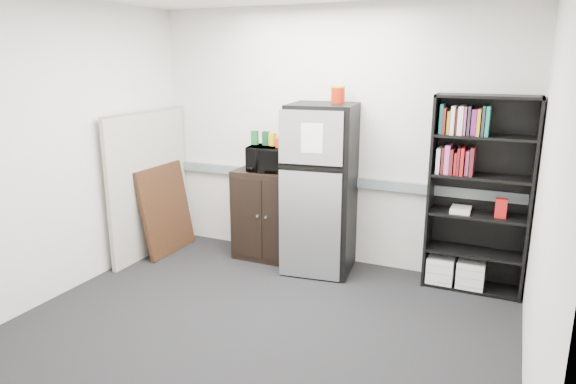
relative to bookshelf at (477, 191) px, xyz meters
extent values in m
plane|color=black|center=(-1.51, -1.57, -0.97)|extent=(4.00, 4.00, 0.00)
cube|color=silver|center=(-1.51, 0.18, 0.38)|extent=(4.00, 0.02, 2.70)
cube|color=silver|center=(0.49, -1.57, 0.38)|extent=(0.02, 3.50, 2.70)
cube|color=silver|center=(-3.51, -1.57, 0.38)|extent=(0.02, 3.50, 2.70)
cube|color=gray|center=(-1.51, 0.15, -0.07)|extent=(3.92, 0.05, 0.10)
cube|color=white|center=(-1.86, 0.18, 0.58)|extent=(0.14, 0.00, 0.10)
cube|color=black|center=(-0.41, -0.01, -0.05)|extent=(0.02, 0.34, 1.85)
cube|color=black|center=(0.46, -0.01, -0.05)|extent=(0.02, 0.34, 1.85)
cube|color=black|center=(0.02, 0.16, -0.05)|extent=(0.90, 0.02, 1.85)
cube|color=black|center=(0.02, -0.01, 0.87)|extent=(0.90, 0.34, 0.02)
cube|color=black|center=(0.02, -0.01, -0.95)|extent=(0.85, 0.32, 0.03)
cube|color=black|center=(0.02, -0.01, -0.60)|extent=(0.85, 0.32, 0.03)
cube|color=black|center=(0.02, -0.01, -0.23)|extent=(0.85, 0.32, 0.02)
cube|color=black|center=(0.02, -0.01, 0.14)|extent=(0.85, 0.32, 0.02)
cube|color=black|center=(0.02, -0.01, 0.51)|extent=(0.85, 0.32, 0.02)
cube|color=silver|center=(-0.26, -0.02, -0.81)|extent=(0.25, 0.30, 0.25)
cube|color=silver|center=(0.02, -0.02, -0.81)|extent=(0.25, 0.30, 0.25)
cube|color=#A9A195|center=(-3.41, -0.49, -0.17)|extent=(0.05, 1.30, 1.60)
cube|color=#B2B2B7|center=(-3.41, -0.49, 0.64)|extent=(0.06, 1.30, 0.02)
cube|color=black|center=(-2.09, -0.06, -0.48)|extent=(0.79, 0.50, 0.99)
cube|color=black|center=(-2.28, -0.31, -0.48)|extent=(0.36, 0.01, 0.87)
cube|color=black|center=(-1.89, -0.31, -0.48)|extent=(0.36, 0.01, 0.87)
cylinder|color=#B2B2B7|center=(-2.14, -0.33, -0.43)|extent=(0.02, 0.02, 0.02)
cylinder|color=#B2B2B7|center=(-2.04, -0.33, -0.43)|extent=(0.02, 0.02, 0.02)
imported|color=black|center=(-2.09, -0.08, 0.15)|extent=(0.53, 0.40, 0.27)
cube|color=#1A5B23|center=(-2.30, -0.05, 0.36)|extent=(0.07, 0.05, 0.15)
cube|color=#0D3A22|center=(-2.16, -0.05, 0.36)|extent=(0.07, 0.05, 0.15)
cube|color=gold|center=(-2.09, -0.05, 0.36)|extent=(0.08, 0.07, 0.14)
cube|color=red|center=(-1.92, -0.10, 0.34)|extent=(0.20, 0.15, 0.10)
cube|color=black|center=(-1.48, -0.14, -0.12)|extent=(0.72, 0.72, 1.71)
cube|color=silver|center=(-1.48, -0.47, 0.47)|extent=(0.62, 0.10, 0.51)
cube|color=silver|center=(-1.48, -0.47, -0.41)|extent=(0.62, 0.10, 1.10)
cube|color=black|center=(-1.48, -0.49, 0.18)|extent=(0.62, 0.08, 0.03)
cube|color=white|center=(-1.46, -0.49, 0.47)|extent=(0.21, 0.03, 0.28)
cube|color=black|center=(-1.48, -0.14, 0.75)|extent=(0.72, 0.72, 0.02)
cylinder|color=#9F1A07|center=(-1.38, -0.02, 0.85)|extent=(0.14, 0.14, 0.17)
cylinder|color=gold|center=(-1.38, -0.02, 0.94)|extent=(0.14, 0.14, 0.02)
cube|color=black|center=(-3.28, -0.39, -0.47)|extent=(0.21, 0.78, 1.00)
cube|color=beige|center=(-3.25, -0.39, -0.47)|extent=(0.15, 0.66, 0.84)
camera|label=1|loc=(0.28, -4.93, 1.19)|focal=32.00mm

